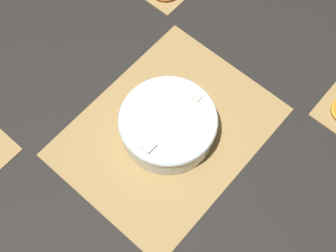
# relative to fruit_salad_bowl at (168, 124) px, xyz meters

# --- Properties ---
(ground_plane) EXTENTS (6.00, 6.00, 0.00)m
(ground_plane) POSITION_rel_fruit_salad_bowl_xyz_m (-0.00, -0.00, -0.05)
(ground_plane) COLOR black
(bamboo_mat_center) EXTENTS (0.52, 0.40, 0.01)m
(bamboo_mat_center) POSITION_rel_fruit_salad_bowl_xyz_m (-0.00, -0.00, -0.04)
(bamboo_mat_center) COLOR #A8844C
(bamboo_mat_center) RESTS_ON ground_plane
(fruit_salad_bowl) EXTENTS (0.24, 0.24, 0.08)m
(fruit_salad_bowl) POSITION_rel_fruit_salad_bowl_xyz_m (0.00, 0.00, 0.00)
(fruit_salad_bowl) COLOR silver
(fruit_salad_bowl) RESTS_ON bamboo_mat_center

